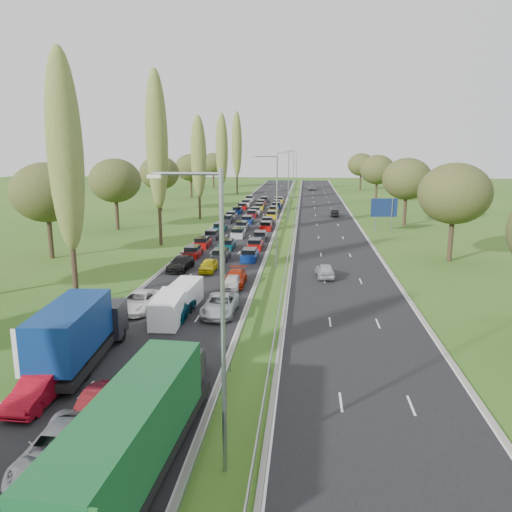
% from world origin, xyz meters
% --- Properties ---
extents(ground, '(260.00, 260.00, 0.00)m').
position_xyz_m(ground, '(4.50, 80.00, 0.00)').
color(ground, '#29591B').
rests_on(ground, ground).
extents(near_carriageway, '(10.50, 215.00, 0.04)m').
position_xyz_m(near_carriageway, '(-2.25, 82.50, 0.00)').
color(near_carriageway, black).
rests_on(near_carriageway, ground).
extents(far_carriageway, '(10.50, 215.00, 0.04)m').
position_xyz_m(far_carriageway, '(11.25, 82.50, 0.00)').
color(far_carriageway, black).
rests_on(far_carriageway, ground).
extents(central_reservation, '(2.36, 215.00, 0.32)m').
position_xyz_m(central_reservation, '(4.50, 82.50, 0.55)').
color(central_reservation, gray).
rests_on(central_reservation, ground).
extents(lamp_columns, '(0.18, 140.18, 12.00)m').
position_xyz_m(lamp_columns, '(4.50, 78.00, 6.00)').
color(lamp_columns, gray).
rests_on(lamp_columns, ground).
extents(poplar_row, '(2.80, 127.80, 22.44)m').
position_xyz_m(poplar_row, '(-11.50, 68.17, 12.39)').
color(poplar_row, '#2D2116').
rests_on(poplar_row, ground).
extents(woodland_left, '(8.00, 166.00, 11.10)m').
position_xyz_m(woodland_left, '(-22.00, 62.63, 7.68)').
color(woodland_left, '#2D2116').
rests_on(woodland_left, ground).
extents(woodland_right, '(8.00, 153.00, 11.10)m').
position_xyz_m(woodland_right, '(24.00, 66.67, 7.68)').
color(woodland_right, '#2D2116').
rests_on(woodland_right, ground).
extents(traffic_queue_fill, '(9.06, 68.55, 0.80)m').
position_xyz_m(traffic_queue_fill, '(-2.21, 77.40, 0.44)').
color(traffic_queue_fill, '#A50C0A').
rests_on(traffic_queue_fill, ground).
extents(near_car_1, '(1.68, 4.58, 1.50)m').
position_xyz_m(near_car_1, '(-5.74, 12.42, 0.77)').
color(near_car_1, maroon).
rests_on(near_car_1, near_carriageway).
extents(near_car_2, '(2.67, 5.45, 1.49)m').
position_xyz_m(near_car_2, '(-5.55, 27.27, 0.77)').
color(near_car_2, white).
rests_on(near_car_2, near_carriageway).
extents(near_car_3, '(2.36, 5.04, 1.42)m').
position_xyz_m(near_car_3, '(-5.51, 40.78, 0.73)').
color(near_car_3, black).
rests_on(near_car_3, near_carriageway).
extents(near_car_5, '(1.72, 4.46, 1.45)m').
position_xyz_m(near_car_5, '(-2.05, 11.07, 0.74)').
color(near_car_5, '#580F13').
rests_on(near_car_5, near_carriageway).
extents(near_car_6, '(2.66, 5.54, 1.52)m').
position_xyz_m(near_car_6, '(-2.22, 7.66, 0.78)').
color(near_car_6, gray).
rests_on(near_car_6, near_carriageway).
extents(near_car_7, '(2.22, 5.18, 1.49)m').
position_xyz_m(near_car_7, '(-2.16, 26.37, 0.76)').
color(near_car_7, '#04364A').
rests_on(near_car_7, near_carriageway).
extents(near_car_8, '(1.60, 3.85, 1.30)m').
position_xyz_m(near_car_8, '(-2.45, 40.35, 0.67)').
color(near_car_8, '#D4C10E').
rests_on(near_car_8, near_carriageway).
extents(near_car_9, '(1.82, 4.38, 1.41)m').
position_xyz_m(near_car_9, '(1.26, 15.33, 0.72)').
color(near_car_9, black).
rests_on(near_car_9, near_carriageway).
extents(near_car_10, '(2.53, 5.38, 1.49)m').
position_xyz_m(near_car_10, '(1.06, 27.02, 0.76)').
color(near_car_10, '#9FA5A8').
rests_on(near_car_10, near_carriageway).
extents(near_car_11, '(1.94, 4.69, 1.36)m').
position_xyz_m(near_car_11, '(1.06, 35.52, 0.70)').
color(near_car_11, '#AD250A').
rests_on(near_car_11, near_carriageway).
extents(near_car_12, '(1.66, 3.87, 1.30)m').
position_xyz_m(near_car_12, '(1.00, 33.94, 0.67)').
color(near_car_12, silver).
rests_on(near_car_12, near_carriageway).
extents(far_car_0, '(1.97, 4.22, 1.40)m').
position_xyz_m(far_car_0, '(9.60, 39.17, 0.72)').
color(far_car_0, '#9FA6A8').
rests_on(far_car_0, far_carriageway).
extents(far_car_1, '(1.42, 3.99, 1.31)m').
position_xyz_m(far_car_1, '(13.02, 84.84, 0.68)').
color(far_car_1, black).
rests_on(far_car_1, far_carriageway).
extents(far_car_2, '(2.47, 5.21, 1.44)m').
position_xyz_m(far_car_2, '(9.39, 144.83, 0.74)').
color(far_car_2, slate).
rests_on(far_car_2, far_carriageway).
extents(blue_lorry, '(2.60, 9.37, 3.96)m').
position_xyz_m(blue_lorry, '(-5.65, 17.04, 2.05)').
color(blue_lorry, black).
rests_on(blue_lorry, near_carriageway).
extents(green_lorry, '(2.42, 13.08, 3.88)m').
position_xyz_m(green_lorry, '(1.27, 7.27, 2.09)').
color(green_lorry, black).
rests_on(green_lorry, near_carriageway).
extents(white_van_front, '(1.99, 5.07, 2.04)m').
position_xyz_m(white_van_front, '(-2.40, 25.07, 1.05)').
color(white_van_front, white).
rests_on(white_van_front, near_carriageway).
extents(white_van_rear, '(1.95, 4.96, 2.00)m').
position_xyz_m(white_van_rear, '(-2.13, 28.71, 1.02)').
color(white_van_rear, white).
rests_on(white_van_rear, near_carriageway).
extents(info_sign, '(1.46, 0.55, 2.10)m').
position_xyz_m(info_sign, '(-9.40, 23.66, 1.37)').
color(info_sign, gray).
rests_on(info_sign, ground).
extents(direction_sign, '(3.99, 0.43, 5.20)m').
position_xyz_m(direction_sign, '(19.40, 67.31, 3.57)').
color(direction_sign, gray).
rests_on(direction_sign, ground).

